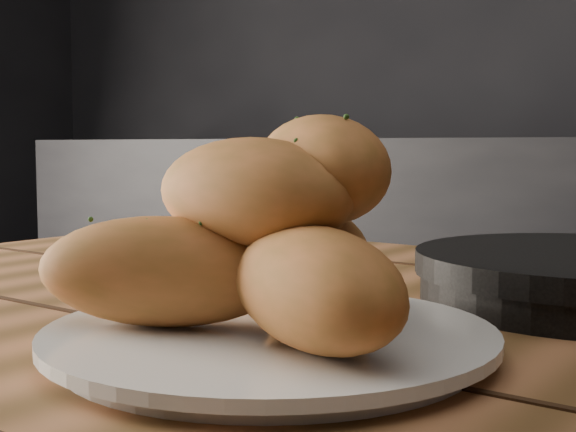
% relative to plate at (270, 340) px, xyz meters
% --- Properties ---
extents(counter, '(2.80, 0.60, 0.90)m').
position_rel_plate_xyz_m(counter, '(-0.18, 1.26, -0.31)').
color(counter, black).
rests_on(counter, ground).
extents(plate, '(0.30, 0.30, 0.02)m').
position_rel_plate_xyz_m(plate, '(0.00, 0.00, 0.00)').
color(plate, silver).
rests_on(plate, table).
extents(bread_rolls, '(0.30, 0.26, 0.14)m').
position_rel_plate_xyz_m(bread_rolls, '(-0.00, 0.00, 0.07)').
color(bread_rolls, '#B86533').
rests_on(bread_rolls, plate).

